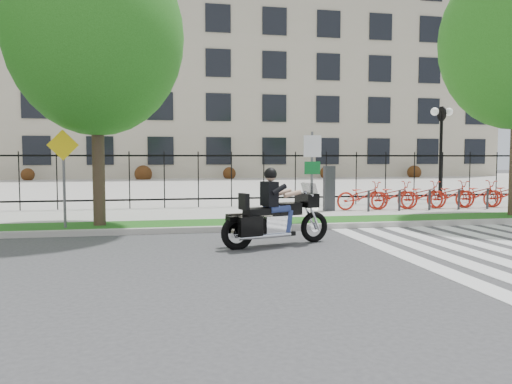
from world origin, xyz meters
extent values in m
plane|color=#38383A|center=(0.00, 0.00, 0.00)|extent=(120.00, 120.00, 0.00)
cube|color=#A5A39C|center=(0.00, 4.10, 0.07)|extent=(60.00, 0.20, 0.15)
cube|color=#195816|center=(0.00, 4.95, 0.07)|extent=(60.00, 1.50, 0.15)
cube|color=#A6A39B|center=(0.00, 7.45, 0.07)|extent=(60.00, 3.50, 0.15)
cube|color=#A6A39B|center=(0.00, 25.00, 0.05)|extent=(80.00, 34.00, 0.10)
cube|color=#ACA38A|center=(0.00, 45.00, 10.00)|extent=(60.00, 20.00, 20.00)
cylinder|color=black|center=(10.00, 12.00, 2.00)|extent=(0.14, 0.14, 4.00)
cylinder|color=black|center=(10.00, 12.00, 3.90)|extent=(0.06, 0.70, 0.70)
sphere|color=white|center=(9.65, 12.00, 4.00)|extent=(0.36, 0.36, 0.36)
sphere|color=white|center=(10.35, 12.00, 4.00)|extent=(0.36, 0.36, 0.36)
cylinder|color=#32261B|center=(-4.13, 4.95, 1.95)|extent=(0.32, 0.32, 3.60)
ellipsoid|color=#1F5B14|center=(-4.13, 4.95, 5.11)|extent=(4.53, 4.53, 5.21)
cube|color=#2D2D33|center=(3.02, 7.20, 0.90)|extent=(0.35, 0.25, 1.50)
imported|color=red|center=(4.22, 7.20, 0.64)|extent=(1.85, 0.64, 0.97)
cylinder|color=#2D2D33|center=(4.22, 6.70, 0.50)|extent=(0.08, 0.08, 0.70)
imported|color=red|center=(5.32, 7.20, 0.64)|extent=(1.85, 0.64, 0.97)
cylinder|color=#2D2D33|center=(5.32, 6.70, 0.50)|extent=(0.08, 0.08, 0.70)
imported|color=red|center=(6.42, 7.20, 0.64)|extent=(1.85, 0.64, 0.97)
cylinder|color=#2D2D33|center=(6.42, 6.70, 0.50)|extent=(0.08, 0.08, 0.70)
imported|color=red|center=(7.52, 7.20, 0.64)|extent=(1.85, 0.64, 0.97)
cylinder|color=#2D2D33|center=(7.52, 6.70, 0.50)|extent=(0.08, 0.08, 0.70)
imported|color=red|center=(8.62, 7.20, 0.64)|extent=(1.85, 0.64, 0.97)
cylinder|color=#2D2D33|center=(8.62, 6.70, 0.50)|extent=(0.08, 0.08, 0.70)
imported|color=red|center=(9.72, 7.20, 0.64)|extent=(1.85, 0.64, 0.97)
cylinder|color=#59595B|center=(1.61, 4.60, 1.40)|extent=(0.07, 0.07, 2.50)
cube|color=white|center=(1.61, 4.56, 2.25)|extent=(0.50, 0.03, 0.60)
cube|color=#0C6626|center=(1.61, 4.56, 1.65)|extent=(0.45, 0.03, 0.35)
cylinder|color=#59595B|center=(-4.94, 4.60, 1.35)|extent=(0.07, 0.07, 2.40)
cube|color=yellow|center=(-4.94, 4.56, 2.25)|extent=(0.78, 0.03, 0.78)
torus|color=black|center=(0.92, 2.16, 0.35)|extent=(0.72, 0.33, 0.71)
torus|color=black|center=(-0.95, 1.60, 0.35)|extent=(0.76, 0.36, 0.75)
cube|color=black|center=(0.72, 2.10, 0.98)|extent=(0.46, 0.63, 0.31)
cube|color=#26262B|center=(0.79, 2.12, 1.21)|extent=(0.30, 0.54, 0.31)
cube|color=silver|center=(-0.06, 1.87, 0.46)|extent=(0.69, 0.51, 0.41)
cube|color=black|center=(0.23, 1.96, 0.80)|extent=(0.64, 0.50, 0.27)
cube|color=black|center=(-0.41, 1.76, 0.78)|extent=(0.80, 0.56, 0.14)
cube|color=black|center=(-0.80, 1.64, 1.01)|extent=(0.20, 0.36, 0.35)
cube|color=black|center=(-0.71, 1.35, 0.51)|extent=(0.54, 0.31, 0.41)
cube|color=black|center=(-0.89, 1.94, 0.51)|extent=(0.54, 0.31, 0.41)
cube|color=black|center=(-0.21, 1.82, 1.15)|extent=(0.35, 0.46, 0.53)
sphere|color=tan|center=(-0.18, 1.83, 1.54)|extent=(0.24, 0.24, 0.24)
sphere|color=black|center=(-0.18, 1.83, 1.58)|extent=(0.28, 0.28, 0.28)
camera|label=1|loc=(-2.52, -8.73, 1.95)|focal=35.00mm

